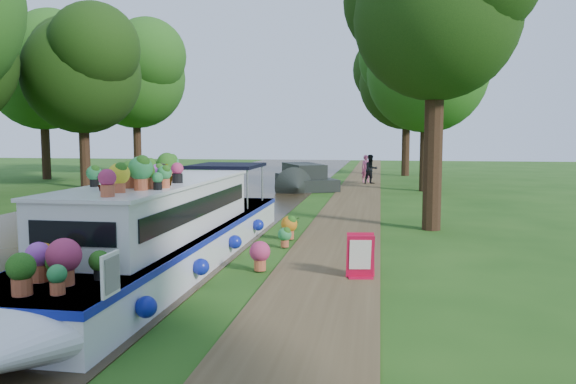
{
  "coord_description": "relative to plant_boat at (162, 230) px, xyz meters",
  "views": [
    {
      "loc": [
        2.26,
        -14.13,
        2.83
      ],
      "look_at": [
        -0.19,
        0.74,
        1.3
      ],
      "focal_mm": 35.0,
      "sensor_mm": 36.0,
      "label": 1
    }
  ],
  "objects": [
    {
      "name": "ground",
      "position": [
        2.25,
        3.07,
        -0.85
      ],
      "size": [
        100.0,
        100.0,
        0.0
      ],
      "primitive_type": "plane",
      "color": "#1E4711",
      "rests_on": "ground"
    },
    {
      "name": "canal_water",
      "position": [
        -3.75,
        3.07,
        -0.84
      ],
      "size": [
        10.0,
        100.0,
        0.02
      ],
      "primitive_type": "cube",
      "color": "black",
      "rests_on": "ground"
    },
    {
      "name": "towpath",
      "position": [
        3.45,
        3.07,
        -0.84
      ],
      "size": [
        2.2,
        100.0,
        0.03
      ],
      "primitive_type": "cube",
      "color": "#4B3B23",
      "rests_on": "ground"
    },
    {
      "name": "plant_boat",
      "position": [
        0.0,
        0.0,
        0.0
      ],
      "size": [
        2.29,
        13.52,
        2.3
      ],
      "color": "white",
      "rests_on": "canal_water"
    },
    {
      "name": "tree_near_overhang",
      "position": [
        6.04,
        6.14,
        5.75
      ],
      "size": [
        5.52,
        5.28,
        8.99
      ],
      "color": "black",
      "rests_on": "ground"
    },
    {
      "name": "tree_near_mid",
      "position": [
        6.73,
        18.15,
        5.58
      ],
      "size": [
        6.9,
        6.6,
        9.4
      ],
      "color": "black",
      "rests_on": "ground"
    },
    {
      "name": "tree_near_far",
      "position": [
        6.23,
        29.16,
        6.2
      ],
      "size": [
        7.59,
        7.26,
        10.3
      ],
      "color": "black",
      "rests_on": "ground"
    },
    {
      "name": "tree_far_c",
      "position": [
        -11.27,
        17.16,
        5.67
      ],
      "size": [
        7.13,
        6.82,
        9.59
      ],
      "color": "black",
      "rests_on": "ground"
    },
    {
      "name": "tree_far_d",
      "position": [
        -12.77,
        27.17,
        6.55
      ],
      "size": [
        8.05,
        7.7,
        10.85
      ],
      "color": "black",
      "rests_on": "ground"
    },
    {
      "name": "tree_far_h",
      "position": [
        -16.77,
        22.17,
        6.28
      ],
      "size": [
        7.82,
        7.48,
        10.49
      ],
      "color": "black",
      "rests_on": "ground"
    },
    {
      "name": "second_boat",
      "position": [
        0.5,
        18.5,
        -0.32
      ],
      "size": [
        4.2,
        7.23,
        1.31
      ],
      "rotation": [
        0.0,
        0.0,
        0.42
      ],
      "color": "black",
      "rests_on": "canal_water"
    },
    {
      "name": "sandwich_board",
      "position": [
        4.15,
        -0.11,
        -0.43
      ],
      "size": [
        0.57,
        0.5,
        0.87
      ],
      "rotation": [
        0.0,
        0.0,
        0.15
      ],
      "color": "#B40C30",
      "rests_on": "towpath"
    },
    {
      "name": "pedestrian_pink",
      "position": [
        3.68,
        22.64,
        -0.01
      ],
      "size": [
        0.69,
        0.57,
        1.63
      ],
      "primitive_type": "imported",
      "rotation": [
        0.0,
        0.0,
        0.34
      ],
      "color": "#CD548D",
      "rests_on": "towpath"
    },
    {
      "name": "pedestrian_dark",
      "position": [
        3.99,
        21.6,
        0.02
      ],
      "size": [
        1.03,
        0.97,
        1.69
      ],
      "primitive_type": "imported",
      "rotation": [
        0.0,
        0.0,
        0.54
      ],
      "color": "black",
      "rests_on": "towpath"
    },
    {
      "name": "verge_plant",
      "position": [
        1.99,
        5.42,
        -0.66
      ],
      "size": [
        0.4,
        0.36,
        0.39
      ],
      "primitive_type": "imported",
      "rotation": [
        0.0,
        0.0,
        0.18
      ],
      "color": "#2F611D",
      "rests_on": "ground"
    }
  ]
}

